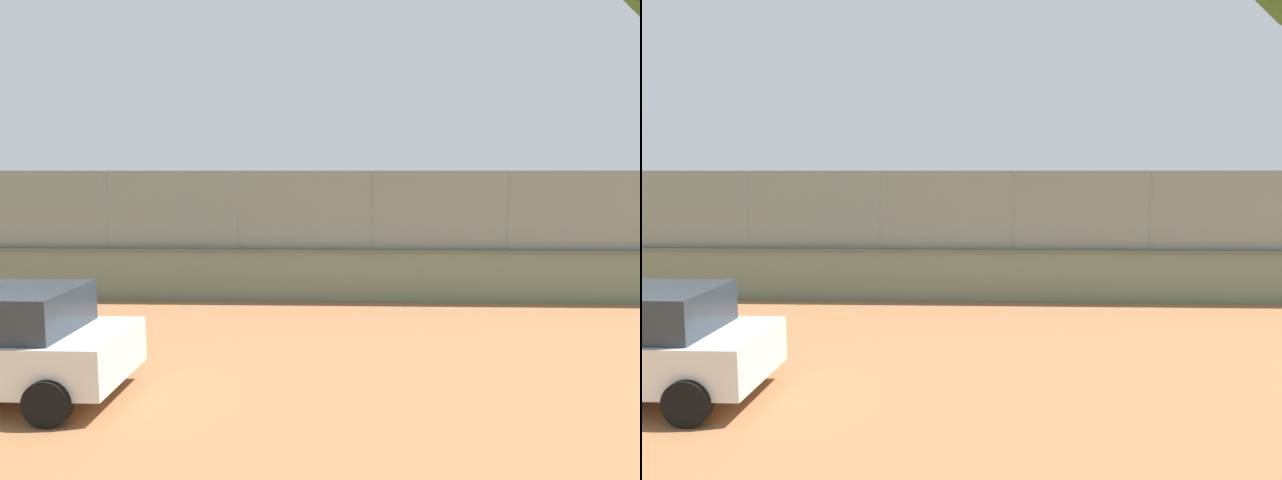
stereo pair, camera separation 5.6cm
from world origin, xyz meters
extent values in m
plane|color=#A36B42|center=(0.00, 0.00, 0.00)|extent=(260.00, 260.00, 0.00)
cube|color=slate|center=(0.23, 11.51, 0.63)|extent=(24.20, 1.30, 1.26)
cube|color=#556151|center=(0.23, 11.51, 1.30)|extent=(24.20, 1.36, 0.08)
cube|color=gray|center=(0.23, 11.51, 2.33)|extent=(23.70, 0.92, 1.97)
cylinder|color=gray|center=(-4.85, 11.32, 2.33)|extent=(0.07, 0.07, 1.97)
cylinder|color=gray|center=(-1.47, 11.44, 2.33)|extent=(0.07, 0.07, 1.97)
cylinder|color=gray|center=(1.92, 11.57, 2.33)|extent=(0.07, 0.07, 1.97)
cylinder|color=gray|center=(5.31, 11.70, 2.33)|extent=(0.07, 0.07, 1.97)
cylinder|color=#B2B2B2|center=(-1.75, 7.15, 0.37)|extent=(0.19, 0.19, 0.74)
cylinder|color=#B2B2B2|center=(-1.81, 6.95, 0.37)|extent=(0.19, 0.19, 0.74)
cylinder|color=#3372B2|center=(-1.78, 7.05, 1.01)|extent=(0.43, 0.43, 0.54)
cylinder|color=tan|center=(-1.74, 7.34, 1.12)|extent=(0.52, 0.24, 0.16)
cylinder|color=tan|center=(-2.15, 6.87, 1.12)|extent=(0.52, 0.24, 0.16)
sphere|color=tan|center=(-1.78, 7.05, 1.38)|extent=(0.21, 0.21, 0.21)
cylinder|color=navy|center=(-1.78, 7.05, 1.47)|extent=(0.27, 0.27, 0.05)
cylinder|color=black|center=(-2.32, 6.92, 1.12)|extent=(0.30, 0.13, 0.04)
ellipsoid|color=#333338|center=(-2.53, 6.99, 1.12)|extent=(0.30, 0.12, 0.24)
cylinder|color=#591919|center=(2.03, 3.41, 0.38)|extent=(0.21, 0.21, 0.76)
cylinder|color=#591919|center=(1.91, 3.57, 0.38)|extent=(0.21, 0.21, 0.76)
cylinder|color=orange|center=(1.97, 3.49, 1.05)|extent=(0.48, 0.48, 0.57)
cylinder|color=#936B4C|center=(2.19, 3.29, 1.16)|extent=(0.48, 0.41, 0.16)
cylinder|color=#936B4C|center=(2.03, 3.91, 1.16)|extent=(0.48, 0.41, 0.16)
sphere|color=#936B4C|center=(1.97, 3.49, 1.44)|extent=(0.22, 0.22, 0.22)
cylinder|color=navy|center=(1.97, 3.49, 1.53)|extent=(0.32, 0.32, 0.05)
cylinder|color=black|center=(2.17, 4.02, 1.16)|extent=(0.26, 0.21, 0.04)
ellipsoid|color=#333338|center=(2.34, 4.15, 1.16)|extent=(0.25, 0.21, 0.24)
sphere|color=yellow|center=(-0.95, 9.10, 0.08)|extent=(0.16, 0.16, 0.16)
cylinder|color=black|center=(2.79, 19.18, 0.31)|extent=(0.63, 0.22, 0.62)
cylinder|color=black|center=(2.86, 17.37, 0.31)|extent=(0.63, 0.22, 0.62)
camera|label=1|loc=(-1.21, 26.07, 3.23)|focal=32.62mm
camera|label=2|loc=(-1.27, 26.06, 3.23)|focal=32.62mm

